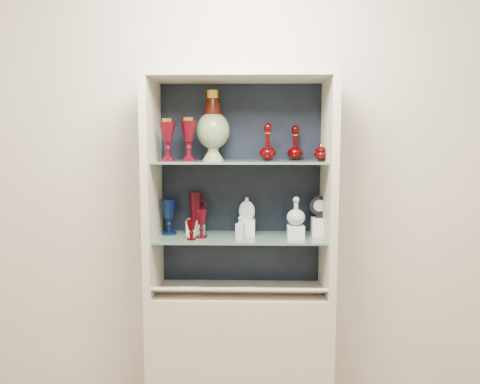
{
  "coord_description": "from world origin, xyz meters",
  "views": [
    {
      "loc": [
        0.06,
        -1.0,
        1.59
      ],
      "look_at": [
        0.0,
        1.53,
        1.3
      ],
      "focal_mm": 35.0,
      "sensor_mm": 36.0,
      "label": 1
    }
  ],
  "objects_px": {
    "ruby_goblet_tall": "(201,223)",
    "ruby_pitcher": "(196,206)",
    "ruby_decanter_b": "(295,142)",
    "clear_round_decanter": "(296,212)",
    "cameo_medallion": "(319,206)",
    "pedestal_lamp_left": "(189,139)",
    "clear_square_bottle": "(240,227)",
    "flat_flask": "(247,208)",
    "pedestal_lamp_right": "(168,140)",
    "ruby_goblet_small": "(191,230)",
    "cobalt_goblet": "(169,217)",
    "ruby_decanter_a": "(268,140)",
    "lidded_bowl": "(321,152)",
    "enamel_urn": "(213,126)"
  },
  "relations": [
    {
      "from": "pedestal_lamp_left",
      "to": "ruby_goblet_tall",
      "type": "bearing_deg",
      "value": -16.71
    },
    {
      "from": "ruby_goblet_tall",
      "to": "cameo_medallion",
      "type": "xyz_separation_m",
      "value": [
        0.65,
        0.07,
        0.09
      ]
    },
    {
      "from": "clear_square_bottle",
      "to": "cobalt_goblet",
      "type": "bearing_deg",
      "value": 165.09
    },
    {
      "from": "ruby_goblet_tall",
      "to": "ruby_pitcher",
      "type": "distance_m",
      "value": 0.15
    },
    {
      "from": "lidded_bowl",
      "to": "ruby_goblet_small",
      "type": "bearing_deg",
      "value": -172.74
    },
    {
      "from": "ruby_decanter_b",
      "to": "ruby_pitcher",
      "type": "relative_size",
      "value": 1.31
    },
    {
      "from": "enamel_urn",
      "to": "cameo_medallion",
      "type": "distance_m",
      "value": 0.74
    },
    {
      "from": "pedestal_lamp_right",
      "to": "clear_square_bottle",
      "type": "relative_size",
      "value": 1.84
    },
    {
      "from": "ruby_pitcher",
      "to": "cameo_medallion",
      "type": "bearing_deg",
      "value": 6.02
    },
    {
      "from": "pedestal_lamp_left",
      "to": "ruby_decanter_b",
      "type": "distance_m",
      "value": 0.59
    },
    {
      "from": "ruby_goblet_tall",
      "to": "clear_square_bottle",
      "type": "bearing_deg",
      "value": -6.81
    },
    {
      "from": "enamel_urn",
      "to": "cameo_medallion",
      "type": "relative_size",
      "value": 3.0
    },
    {
      "from": "pedestal_lamp_left",
      "to": "clear_round_decanter",
      "type": "height_order",
      "value": "pedestal_lamp_left"
    },
    {
      "from": "pedestal_lamp_left",
      "to": "ruby_decanter_a",
      "type": "distance_m",
      "value": 0.43
    },
    {
      "from": "pedestal_lamp_left",
      "to": "clear_square_bottle",
      "type": "distance_m",
      "value": 0.55
    },
    {
      "from": "ruby_goblet_small",
      "to": "cameo_medallion",
      "type": "distance_m",
      "value": 0.72
    },
    {
      "from": "cobalt_goblet",
      "to": "flat_flask",
      "type": "distance_m",
      "value": 0.44
    },
    {
      "from": "enamel_urn",
      "to": "clear_square_bottle",
      "type": "height_order",
      "value": "enamel_urn"
    },
    {
      "from": "ruby_decanter_b",
      "to": "lidded_bowl",
      "type": "xyz_separation_m",
      "value": [
        0.13,
        -0.09,
        -0.06
      ]
    },
    {
      "from": "ruby_pitcher",
      "to": "clear_square_bottle",
      "type": "height_order",
      "value": "ruby_pitcher"
    },
    {
      "from": "ruby_goblet_small",
      "to": "ruby_goblet_tall",
      "type": "bearing_deg",
      "value": 50.68
    },
    {
      "from": "ruby_goblet_small",
      "to": "clear_round_decanter",
      "type": "height_order",
      "value": "clear_round_decanter"
    },
    {
      "from": "lidded_bowl",
      "to": "ruby_goblet_tall",
      "type": "relative_size",
      "value": 0.59
    },
    {
      "from": "pedestal_lamp_left",
      "to": "clear_square_bottle",
      "type": "relative_size",
      "value": 1.9
    },
    {
      "from": "cameo_medallion",
      "to": "pedestal_lamp_right",
      "type": "bearing_deg",
      "value": -178.3
    },
    {
      "from": "ruby_goblet_small",
      "to": "ruby_pitcher",
      "type": "bearing_deg",
      "value": 88.92
    },
    {
      "from": "ruby_decanter_a",
      "to": "cobalt_goblet",
      "type": "xyz_separation_m",
      "value": [
        -0.55,
        0.04,
        -0.43
      ]
    },
    {
      "from": "ruby_goblet_tall",
      "to": "ruby_pitcher",
      "type": "height_order",
      "value": "ruby_pitcher"
    },
    {
      "from": "pedestal_lamp_left",
      "to": "pedestal_lamp_right",
      "type": "xyz_separation_m",
      "value": [
        -0.11,
        -0.04,
        -0.0
      ]
    },
    {
      "from": "pedestal_lamp_right",
      "to": "clear_square_bottle",
      "type": "height_order",
      "value": "pedestal_lamp_right"
    },
    {
      "from": "flat_flask",
      "to": "cameo_medallion",
      "type": "height_order",
      "value": "cameo_medallion"
    },
    {
      "from": "ruby_goblet_small",
      "to": "clear_square_bottle",
      "type": "distance_m",
      "value": 0.26
    },
    {
      "from": "pedestal_lamp_right",
      "to": "flat_flask",
      "type": "bearing_deg",
      "value": 12.15
    },
    {
      "from": "lidded_bowl",
      "to": "cobalt_goblet",
      "type": "relative_size",
      "value": 0.46
    },
    {
      "from": "clear_square_bottle",
      "to": "pedestal_lamp_left",
      "type": "bearing_deg",
      "value": 170.75
    },
    {
      "from": "enamel_urn",
      "to": "clear_round_decanter",
      "type": "relative_size",
      "value": 2.55
    },
    {
      "from": "pedestal_lamp_right",
      "to": "ruby_goblet_tall",
      "type": "xyz_separation_m",
      "value": [
        0.17,
        0.02,
        -0.45
      ]
    },
    {
      "from": "pedestal_lamp_left",
      "to": "lidded_bowl",
      "type": "height_order",
      "value": "pedestal_lamp_left"
    },
    {
      "from": "flat_flask",
      "to": "cameo_medallion",
      "type": "xyz_separation_m",
      "value": [
        0.4,
        0.0,
        0.01
      ]
    },
    {
      "from": "flat_flask",
      "to": "enamel_urn",
      "type": "bearing_deg",
      "value": -172.78
    },
    {
      "from": "clear_square_bottle",
      "to": "cameo_medallion",
      "type": "distance_m",
      "value": 0.46
    },
    {
      "from": "clear_square_bottle",
      "to": "clear_round_decanter",
      "type": "height_order",
      "value": "clear_round_decanter"
    },
    {
      "from": "clear_round_decanter",
      "to": "cameo_medallion",
      "type": "height_order",
      "value": "cameo_medallion"
    },
    {
      "from": "clear_round_decanter",
      "to": "ruby_goblet_small",
      "type": "bearing_deg",
      "value": -174.6
    },
    {
      "from": "ruby_decanter_a",
      "to": "pedestal_lamp_left",
      "type": "bearing_deg",
      "value": -177.09
    },
    {
      "from": "pedestal_lamp_left",
      "to": "ruby_goblet_small",
      "type": "xyz_separation_m",
      "value": [
        0.02,
        -0.08,
        -0.48
      ]
    },
    {
      "from": "cobalt_goblet",
      "to": "ruby_pitcher",
      "type": "relative_size",
      "value": 1.27
    },
    {
      "from": "enamel_urn",
      "to": "ruby_decanter_a",
      "type": "bearing_deg",
      "value": -7.88
    },
    {
      "from": "ruby_goblet_tall",
      "to": "flat_flask",
      "type": "xyz_separation_m",
      "value": [
        0.25,
        0.07,
        0.08
      ]
    },
    {
      "from": "clear_square_bottle",
      "to": "cameo_medallion",
      "type": "xyz_separation_m",
      "value": [
        0.44,
        0.1,
        0.1
      ]
    }
  ]
}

